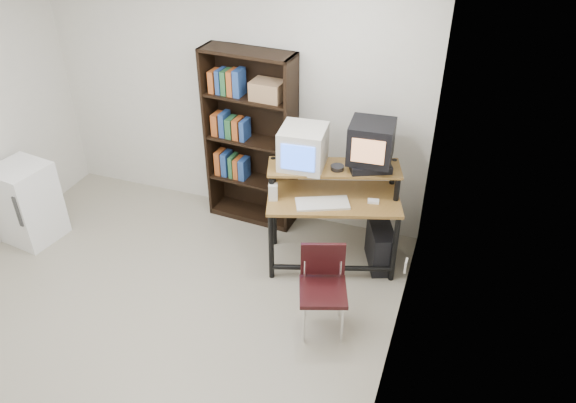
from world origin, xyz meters
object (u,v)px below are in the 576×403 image
(crt_monitor, at_px, (303,148))
(mini_fridge, at_px, (28,203))
(pc_tower, at_px, (380,246))
(school_chair, at_px, (323,281))
(crt_tv, at_px, (371,142))
(computer_desk, at_px, (333,200))
(bookshelf, at_px, (251,137))

(crt_monitor, xyz_separation_m, mini_fridge, (-2.65, -0.68, -0.75))
(pc_tower, distance_m, school_chair, 1.02)
(crt_tv, height_order, pc_tower, crt_tv)
(computer_desk, height_order, pc_tower, computer_desk)
(pc_tower, distance_m, bookshelf, 1.67)
(mini_fridge, bearing_deg, pc_tower, 20.79)
(school_chair, bearing_deg, mini_fridge, 157.37)
(computer_desk, height_order, mini_fridge, computer_desk)
(crt_monitor, height_order, crt_tv, crt_tv)
(crt_tv, height_order, school_chair, crt_tv)
(pc_tower, bearing_deg, crt_tv, 128.58)
(school_chair, bearing_deg, computer_desk, 81.84)
(school_chair, xyz_separation_m, bookshelf, (-1.16, 1.33, 0.47))
(crt_tv, xyz_separation_m, pc_tower, (0.19, -0.11, -1.02))
(mini_fridge, bearing_deg, bookshelf, 38.29)
(pc_tower, height_order, school_chair, school_chair)
(crt_tv, relative_size, bookshelf, 0.22)
(bookshelf, bearing_deg, pc_tower, -10.83)
(school_chair, bearing_deg, crt_tv, 65.59)
(computer_desk, relative_size, pc_tower, 2.93)
(crt_tv, relative_size, school_chair, 0.53)
(pc_tower, relative_size, school_chair, 0.59)
(crt_monitor, height_order, pc_tower, crt_monitor)
(computer_desk, distance_m, crt_tv, 0.64)
(crt_tv, xyz_separation_m, school_chair, (-0.10, -1.05, -0.77))
(mini_fridge, bearing_deg, school_chair, 4.84)
(crt_tv, height_order, mini_fridge, crt_tv)
(school_chair, height_order, bookshelf, bookshelf)
(computer_desk, bearing_deg, pc_tower, -5.89)
(school_chair, relative_size, bookshelf, 0.41)
(crt_monitor, distance_m, crt_tv, 0.60)
(bookshelf, bearing_deg, school_chair, -44.98)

